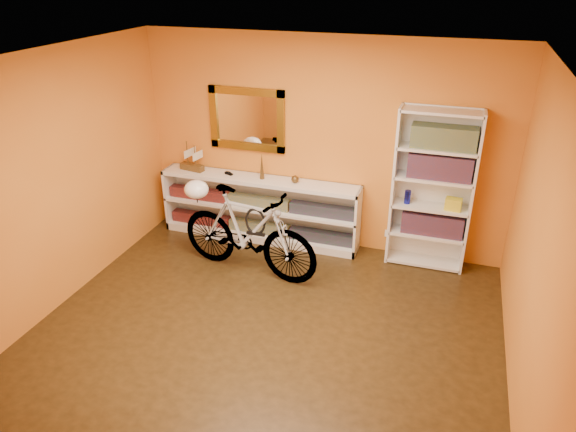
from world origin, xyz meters
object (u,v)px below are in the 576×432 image
(console_unit, at_px, (260,209))
(bicycle, at_px, (248,232))
(bookcase, at_px, (432,191))
(helmet, at_px, (196,189))

(console_unit, bearing_deg, bicycle, -78.12)
(bookcase, height_order, helmet, bookcase)
(console_unit, height_order, helmet, helmet)
(console_unit, xyz_separation_m, bicycle, (0.17, -0.82, 0.10))
(bookcase, bearing_deg, console_unit, -179.32)
(helmet, bearing_deg, bicycle, -8.82)
(console_unit, distance_m, bicycle, 0.85)
(bookcase, relative_size, bicycle, 1.07)
(bookcase, distance_m, helmet, 2.72)
(helmet, bearing_deg, console_unit, 55.19)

